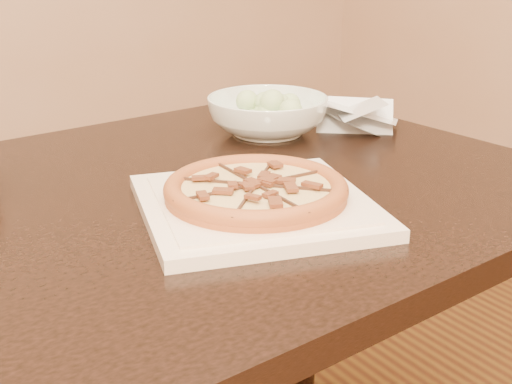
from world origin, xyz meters
TOP-DOWN VIEW (x-y plane):
  - dining_table at (-0.11, -0.04)m, footprint 1.40×0.96m
  - plate at (0.02, -0.17)m, footprint 0.38×0.38m
  - pizza at (0.02, -0.17)m, footprint 0.25×0.25m
  - salad_bowl at (0.26, 0.15)m, footprint 0.28×0.28m
  - salad at (0.25, 0.15)m, footprint 0.10×0.11m
  - cling_film at (0.42, 0.08)m, footprint 0.16×0.14m

SIDE VIEW (x-z plane):
  - dining_table at x=-0.11m, z-range 0.27..1.02m
  - plate at x=0.02m, z-range 0.75..0.77m
  - cling_film at x=0.42m, z-range 0.75..0.80m
  - pizza at x=0.02m, z-range 0.77..0.80m
  - salad_bowl at x=0.26m, z-range 0.75..0.82m
  - salad at x=0.25m, z-range 0.82..0.86m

